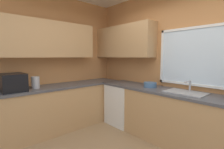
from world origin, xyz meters
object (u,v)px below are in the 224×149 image
at_px(dishwasher, 123,104).
at_px(bowl, 150,85).
at_px(microwave, 13,82).
at_px(sink_assembly, 185,92).
at_px(kettle, 35,82).

xyz_separation_m(dishwasher, bowl, (0.66, 0.03, 0.52)).
height_order(microwave, bowl, microwave).
bearing_deg(microwave, bowl, 56.36).
relative_size(sink_assembly, bowl, 2.49).
xyz_separation_m(dishwasher, kettle, (-0.64, -1.61, 0.58)).
xyz_separation_m(dishwasher, sink_assembly, (1.33, 0.04, 0.48)).
xyz_separation_m(kettle, sink_assembly, (1.97, 1.65, -0.10)).
bearing_deg(dishwasher, bowl, 2.58).
height_order(microwave, kettle, microwave).
distance_m(microwave, kettle, 0.35).
relative_size(dishwasher, kettle, 3.97).
distance_m(dishwasher, bowl, 0.84).
xyz_separation_m(microwave, sink_assembly, (1.99, 2.00, -0.13)).
bearing_deg(kettle, dishwasher, 68.34).
xyz_separation_m(dishwasher, microwave, (-0.66, -1.96, 0.62)).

